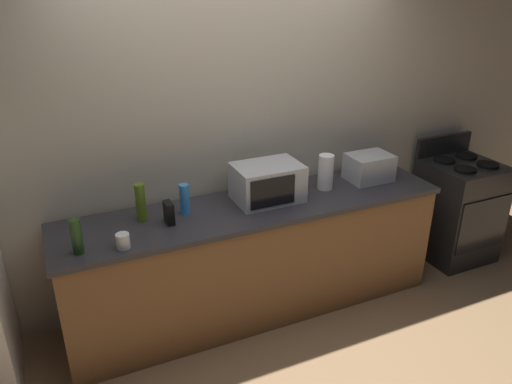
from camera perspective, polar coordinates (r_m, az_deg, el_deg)
The scene contains 12 objects.
ground_plane at distance 3.72m, azimuth 2.65°, elevation -16.60°, with size 8.00×8.00×0.00m, color #93704C.
back_wall at distance 3.71m, azimuth -2.62°, elevation 7.31°, with size 6.40×0.10×2.70m, color #B2A893.
counter_run at distance 3.74m, azimuth 0.00°, elevation -7.69°, with size 2.84×0.64×0.90m.
stove_range at distance 4.81m, azimuth 22.27°, elevation -1.85°, with size 0.60×0.61×1.08m.
microwave at distance 3.55m, azimuth 1.34°, elevation 1.11°, with size 0.48×0.35×0.27m.
toaster_oven at distance 4.02m, azimuth 12.95°, elevation 2.82°, with size 0.34×0.26×0.21m, color #B7BABF.
paper_towel_roll at distance 3.78m, azimuth 8.08°, elevation 2.31°, with size 0.12×0.12×0.27m, color white.
cordless_phone at distance 3.29m, azimuth -10.05°, elevation -2.39°, with size 0.05×0.11×0.15m, color black.
bottle_spray_cleaner at distance 3.39m, azimuth -8.27°, elevation -0.82°, with size 0.07×0.07×0.22m, color #338CE5.
bottle_olive_oil at distance 3.34m, azimuth -13.21°, elevation -1.19°, with size 0.07×0.07×0.26m, color #4C6B19.
bottle_wine at distance 3.07m, azimuth -20.07°, elevation -4.85°, with size 0.07×0.07×0.22m, color #1E3F19.
mug_white at distance 3.07m, azimuth -15.17°, elevation -5.50°, with size 0.08×0.08×0.09m, color white.
Camera 1 is at (-1.31, -2.50, 2.42)m, focal length 34.53 mm.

